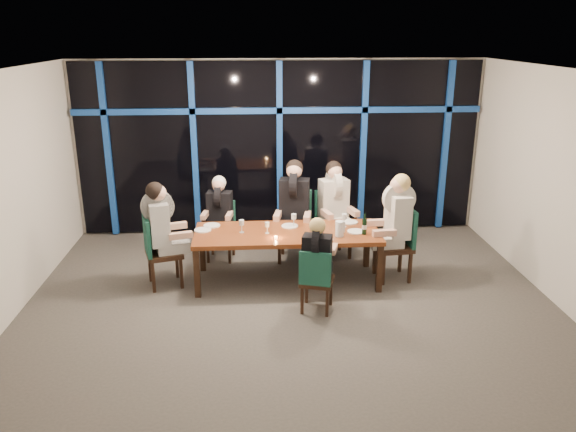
% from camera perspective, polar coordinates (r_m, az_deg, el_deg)
% --- Properties ---
extents(room, '(7.04, 7.00, 3.02)m').
position_cam_1_polar(room, '(6.77, 0.32, 6.24)').
color(room, '#524E48').
rests_on(room, ground).
extents(window_wall, '(6.86, 0.43, 2.94)m').
position_cam_1_polar(window_wall, '(9.73, -0.81, 7.15)').
color(window_wall, black).
rests_on(window_wall, ground).
extents(dining_table, '(2.60, 1.00, 0.75)m').
position_cam_1_polar(dining_table, '(7.92, -0.09, -2.07)').
color(dining_table, brown).
rests_on(dining_table, ground).
extents(chair_far_left, '(0.48, 0.48, 0.91)m').
position_cam_1_polar(chair_far_left, '(8.87, -6.81, -1.09)').
color(chair_far_left, black).
rests_on(chair_far_left, ground).
extents(chair_far_mid, '(0.59, 0.59, 1.09)m').
position_cam_1_polar(chair_far_mid, '(8.76, 0.67, -0.53)').
color(chair_far_mid, black).
rests_on(chair_far_mid, ground).
extents(chair_far_right, '(0.60, 0.60, 1.05)m').
position_cam_1_polar(chair_far_right, '(8.93, 4.46, -0.35)').
color(chair_far_right, black).
rests_on(chair_far_right, ground).
extents(chair_end_left, '(0.59, 0.59, 1.03)m').
position_cam_1_polar(chair_end_left, '(8.00, -13.17, -3.15)').
color(chair_end_left, black).
rests_on(chair_end_left, ground).
extents(chair_end_right, '(0.54, 0.54, 1.07)m').
position_cam_1_polar(chair_end_right, '(8.19, 11.28, -2.36)').
color(chair_end_right, black).
rests_on(chair_end_right, ground).
extents(chair_near_mid, '(0.50, 0.50, 0.87)m').
position_cam_1_polar(chair_near_mid, '(7.11, 2.87, -6.28)').
color(chair_near_mid, black).
rests_on(chair_near_mid, ground).
extents(diner_far_left, '(0.49, 0.60, 0.89)m').
position_cam_1_polar(diner_far_left, '(8.68, -7.00, 1.00)').
color(diner_far_left, black).
rests_on(diner_far_left, ground).
extents(diner_far_mid, '(0.59, 0.72, 1.06)m').
position_cam_1_polar(diner_far_mid, '(8.55, 0.62, 1.98)').
color(diner_far_mid, black).
rests_on(diner_far_mid, ground).
extents(diner_far_right, '(0.61, 0.71, 1.02)m').
position_cam_1_polar(diner_far_right, '(8.73, 4.76, 2.04)').
color(diner_far_right, beige).
rests_on(diner_far_right, ground).
extents(diner_end_left, '(0.70, 0.60, 1.01)m').
position_cam_1_polar(diner_end_left, '(7.87, -12.75, -0.32)').
color(diner_end_left, black).
rests_on(diner_end_left, ground).
extents(diner_end_right, '(0.69, 0.56, 1.04)m').
position_cam_1_polar(diner_end_right, '(8.03, 10.86, 0.40)').
color(diner_end_right, beige).
rests_on(diner_end_right, ground).
extents(diner_near_mid, '(0.50, 0.59, 0.84)m').
position_cam_1_polar(diner_near_mid, '(7.04, 3.02, -3.48)').
color(diner_near_mid, black).
rests_on(diner_near_mid, ground).
extents(plate_far_left, '(0.24, 0.24, 0.01)m').
position_cam_1_polar(plate_far_left, '(8.20, -7.75, -0.95)').
color(plate_far_left, white).
rests_on(plate_far_left, dining_table).
extents(plate_far_mid, '(0.24, 0.24, 0.01)m').
position_cam_1_polar(plate_far_mid, '(8.10, 0.18, -1.02)').
color(plate_far_mid, white).
rests_on(plate_far_mid, dining_table).
extents(plate_far_right, '(0.24, 0.24, 0.01)m').
position_cam_1_polar(plate_far_right, '(8.31, 6.28, -0.61)').
color(plate_far_right, white).
rests_on(plate_far_right, dining_table).
extents(plate_end_left, '(0.24, 0.24, 0.01)m').
position_cam_1_polar(plate_end_left, '(8.03, -8.65, -1.41)').
color(plate_end_left, white).
rests_on(plate_end_left, dining_table).
extents(plate_end_right, '(0.24, 0.24, 0.01)m').
position_cam_1_polar(plate_end_right, '(7.94, 6.92, -1.57)').
color(plate_end_right, white).
rests_on(plate_end_right, dining_table).
extents(plate_near_mid, '(0.24, 0.24, 0.01)m').
position_cam_1_polar(plate_near_mid, '(7.59, 3.71, -2.43)').
color(plate_near_mid, white).
rests_on(plate_near_mid, dining_table).
extents(wine_bottle, '(0.07, 0.07, 0.30)m').
position_cam_1_polar(wine_bottle, '(7.83, 7.77, -1.05)').
color(wine_bottle, black).
rests_on(wine_bottle, dining_table).
extents(water_pitcher, '(0.14, 0.12, 0.22)m').
position_cam_1_polar(water_pitcher, '(7.72, 5.27, -1.29)').
color(water_pitcher, white).
rests_on(water_pitcher, dining_table).
extents(tea_light, '(0.05, 0.05, 0.03)m').
position_cam_1_polar(tea_light, '(7.65, -1.24, -2.16)').
color(tea_light, '#F9994A').
rests_on(tea_light, dining_table).
extents(wine_glass_a, '(0.06, 0.06, 0.16)m').
position_cam_1_polar(wine_glass_a, '(7.80, -2.13, -0.95)').
color(wine_glass_a, silver).
rests_on(wine_glass_a, dining_table).
extents(wine_glass_b, '(0.07, 0.07, 0.19)m').
position_cam_1_polar(wine_glass_b, '(8.06, 0.59, -0.14)').
color(wine_glass_b, white).
rests_on(wine_glass_b, dining_table).
extents(wine_glass_c, '(0.06, 0.06, 0.16)m').
position_cam_1_polar(wine_glass_c, '(7.76, 2.70, -1.06)').
color(wine_glass_c, white).
rests_on(wine_glass_c, dining_table).
extents(wine_glass_d, '(0.07, 0.07, 0.19)m').
position_cam_1_polar(wine_glass_d, '(7.85, -4.74, -0.75)').
color(wine_glass_d, silver).
rests_on(wine_glass_d, dining_table).
extents(wine_glass_e, '(0.08, 0.08, 0.19)m').
position_cam_1_polar(wine_glass_e, '(8.08, 5.73, -0.14)').
color(wine_glass_e, silver).
rests_on(wine_glass_e, dining_table).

